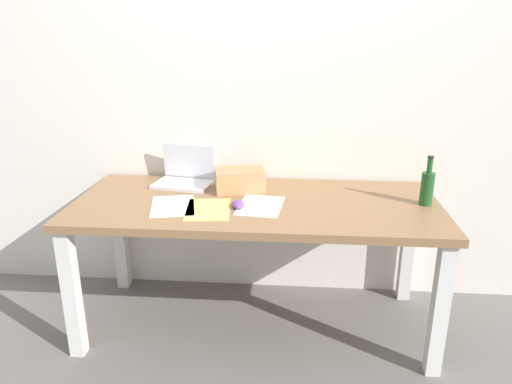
% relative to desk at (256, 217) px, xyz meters
% --- Properties ---
extents(ground_plane, '(8.00, 8.00, 0.00)m').
position_rel_desk_xyz_m(ground_plane, '(0.00, 0.00, -0.64)').
color(ground_plane, slate).
extents(back_wall, '(5.20, 0.08, 2.60)m').
position_rel_desk_xyz_m(back_wall, '(0.00, 0.46, 0.66)').
color(back_wall, silver).
rests_on(back_wall, ground).
extents(desk, '(1.86, 0.80, 0.72)m').
position_rel_desk_xyz_m(desk, '(0.00, 0.00, 0.00)').
color(desk, olive).
rests_on(desk, ground).
extents(laptop_left, '(0.35, 0.27, 0.22)m').
position_rel_desk_xyz_m(laptop_left, '(-0.42, 0.25, 0.13)').
color(laptop_left, silver).
rests_on(laptop_left, desk).
extents(beer_bottle, '(0.06, 0.06, 0.25)m').
position_rel_desk_xyz_m(beer_bottle, '(0.85, 0.02, 0.18)').
color(beer_bottle, '#1E5123').
rests_on(beer_bottle, desk).
extents(computer_mouse, '(0.08, 0.11, 0.03)m').
position_rel_desk_xyz_m(computer_mouse, '(-0.08, -0.10, 0.10)').
color(computer_mouse, '#724799').
rests_on(computer_mouse, desk).
extents(cardboard_box, '(0.29, 0.23, 0.12)m').
position_rel_desk_xyz_m(cardboard_box, '(-0.10, 0.17, 0.15)').
color(cardboard_box, tan).
rests_on(cardboard_box, desk).
extents(paper_yellow_folder, '(0.24, 0.32, 0.00)m').
position_rel_desk_xyz_m(paper_yellow_folder, '(-0.22, -0.14, 0.09)').
color(paper_yellow_folder, '#F4E06B').
rests_on(paper_yellow_folder, desk).
extents(paper_sheet_center, '(0.24, 0.32, 0.00)m').
position_rel_desk_xyz_m(paper_sheet_center, '(0.03, -0.07, 0.09)').
color(paper_sheet_center, white).
rests_on(paper_sheet_center, desk).
extents(paper_sheet_front_left, '(0.27, 0.33, 0.00)m').
position_rel_desk_xyz_m(paper_sheet_front_left, '(-0.41, -0.10, 0.09)').
color(paper_sheet_front_left, white).
rests_on(paper_sheet_front_left, desk).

